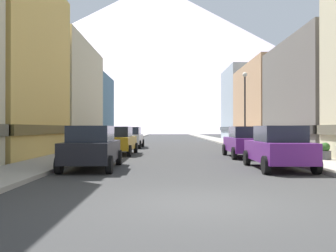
{
  "coord_description": "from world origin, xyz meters",
  "views": [
    {
      "loc": [
        -0.78,
        -8.25,
        1.69
      ],
      "look_at": [
        -0.52,
        35.49,
        1.93
      ],
      "focal_mm": 39.68,
      "sensor_mm": 36.0,
      "label": 1
    }
  ],
  "objects": [
    {
      "name": "mountain_backdrop",
      "position": [
        -9.06,
        260.0,
        53.54
      ],
      "size": [
        333.45,
        333.45,
        107.09
      ],
      "primitive_type": "cone",
      "color": "silver",
      "rests_on": "ground"
    },
    {
      "name": "potted_plant_1",
      "position": [
        7.0,
        9.77,
        0.53
      ],
      "size": [
        0.55,
        0.55,
        0.83
      ],
      "color": "#4C4C51",
      "rests_on": "sidewalk_right"
    },
    {
      "name": "storefront_right_2",
      "position": [
        12.37,
        30.55,
        4.01
      ],
      "size": [
        10.03,
        13.4,
        8.33
      ],
      "color": "tan",
      "rests_on": "ground"
    },
    {
      "name": "sidewalk_right",
      "position": [
        6.25,
        35.0,
        0.07
      ],
      "size": [
        2.5,
        100.0,
        0.15
      ],
      "primitive_type": "cube",
      "color": "gray",
      "rests_on": "ground"
    },
    {
      "name": "sidewalk_left",
      "position": [
        -6.25,
        35.0,
        0.07
      ],
      "size": [
        2.5,
        100.0,
        0.15
      ],
      "primitive_type": "cube",
      "color": "gray",
      "rests_on": "ground"
    },
    {
      "name": "pedestrian_0",
      "position": [
        -6.25,
        23.56,
        0.93
      ],
      "size": [
        0.36,
        0.36,
        1.69
      ],
      "color": "#333338",
      "rests_on": "sidewalk_left"
    },
    {
      "name": "car_left_2",
      "position": [
        -3.8,
        23.55,
        0.9
      ],
      "size": [
        2.12,
        4.43,
        1.78
      ],
      "color": "silver",
      "rests_on": "ground"
    },
    {
      "name": "storefront_left_2",
      "position": [
        -11.9,
        24.82,
        4.43
      ],
      "size": [
        9.09,
        13.14,
        9.17
      ],
      "color": "beige",
      "rests_on": "ground"
    },
    {
      "name": "storefront_right_3",
      "position": [
        12.19,
        42.29,
        4.75
      ],
      "size": [
        9.68,
        10.05,
        9.83
      ],
      "color": "#99A5B2",
      "rests_on": "ground"
    },
    {
      "name": "car_right_0",
      "position": [
        3.8,
        6.8,
        0.9
      ],
      "size": [
        2.09,
        4.42,
        1.78
      ],
      "color": "#591E72",
      "rests_on": "ground"
    },
    {
      "name": "car_left_0",
      "position": [
        -3.8,
        6.94,
        0.9
      ],
      "size": [
        2.14,
        4.44,
        1.78
      ],
      "color": "black",
      "rests_on": "ground"
    },
    {
      "name": "ground_plane",
      "position": [
        0.0,
        0.0,
        0.0
      ],
      "size": [
        400.0,
        400.0,
        0.0
      ],
      "primitive_type": "plane",
      "color": "#323232"
    },
    {
      "name": "streetlamp_right",
      "position": [
        5.35,
        20.37,
        3.99
      ],
      "size": [
        0.36,
        0.36,
        5.86
      ],
      "color": "black",
      "rests_on": "sidewalk_right"
    },
    {
      "name": "car_right_1",
      "position": [
        3.8,
        13.07,
        0.9
      ],
      "size": [
        2.08,
        4.41,
        1.78
      ],
      "color": "#591E72",
      "rests_on": "ground"
    },
    {
      "name": "storefront_left_3",
      "position": [
        -11.28,
        35.64,
        3.77
      ],
      "size": [
        7.85,
        8.38,
        7.83
      ],
      "color": "slate",
      "rests_on": "ground"
    },
    {
      "name": "car_left_1",
      "position": [
        -3.8,
        15.3,
        0.9
      ],
      "size": [
        2.19,
        4.46,
        1.78
      ],
      "color": "#B28419",
      "rests_on": "ground"
    },
    {
      "name": "potted_plant_0",
      "position": [
        7.0,
        17.95,
        0.55
      ],
      "size": [
        0.5,
        0.5,
        0.76
      ],
      "color": "brown",
      "rests_on": "sidewalk_right"
    }
  ]
}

